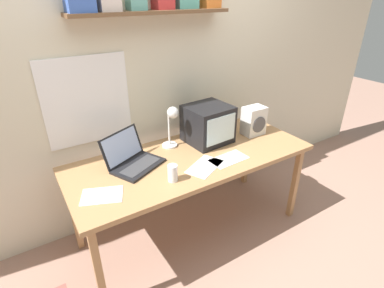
{
  "coord_description": "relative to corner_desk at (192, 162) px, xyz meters",
  "views": [
    {
      "loc": [
        -1.05,
        -1.66,
        1.84
      ],
      "look_at": [
        0.0,
        0.0,
        0.83
      ],
      "focal_mm": 28.0,
      "sensor_mm": 36.0,
      "label": 1
    }
  ],
  "objects": [
    {
      "name": "desk_lamp",
      "position": [
        -0.06,
        0.2,
        0.28
      ],
      "size": [
        0.12,
        0.16,
        0.34
      ],
      "rotation": [
        0.0,
        0.0,
        0.2
      ],
      "color": "silver",
      "rests_on": "corner_desk"
    },
    {
      "name": "open_notebook",
      "position": [
        0.2,
        -0.19,
        0.06
      ],
      "size": [
        0.29,
        0.17,
        0.0
      ],
      "rotation": [
        0.0,
        0.0,
        0.06
      ],
      "color": "silver",
      "rests_on": "corner_desk"
    },
    {
      "name": "laptop",
      "position": [
        -0.43,
        0.12,
        0.11
      ],
      "size": [
        0.44,
        0.41,
        0.23
      ],
      "rotation": [
        0.0,
        0.0,
        0.45
      ],
      "color": "black",
      "rests_on": "corner_desk"
    },
    {
      "name": "space_heater",
      "position": [
        0.65,
        0.05,
        0.18
      ],
      "size": [
        0.18,
        0.14,
        0.24
      ],
      "rotation": [
        0.0,
        0.0,
        -0.01
      ],
      "color": "silver",
      "rests_on": "corner_desk"
    },
    {
      "name": "loose_paper_near_laptop",
      "position": [
        -0.01,
        -0.18,
        0.06
      ],
      "size": [
        0.33,
        0.28,
        0.0
      ],
      "rotation": [
        0.0,
        0.0,
        0.46
      ],
      "color": "white",
      "rests_on": "corner_desk"
    },
    {
      "name": "crt_monitor",
      "position": [
        0.24,
        0.14,
        0.21
      ],
      "size": [
        0.36,
        0.35,
        0.3
      ],
      "rotation": [
        0.0,
        0.0,
        0.07
      ],
      "color": "black",
      "rests_on": "corner_desk"
    },
    {
      "name": "printed_handout",
      "position": [
        -0.73,
        -0.13,
        0.06
      ],
      "size": [
        0.29,
        0.25,
        0.0
      ],
      "rotation": [
        0.0,
        0.0,
        -0.39
      ],
      "color": "white",
      "rests_on": "corner_desk"
    },
    {
      "name": "ground_plane",
      "position": [
        0.0,
        0.0,
        -0.67
      ],
      "size": [
        12.0,
        12.0,
        0.0
      ],
      "primitive_type": "plane",
      "color": "#A27A69"
    },
    {
      "name": "corner_desk",
      "position": [
        0.0,
        0.0,
        0.0
      ],
      "size": [
        1.84,
        0.76,
        0.73
      ],
      "color": "#AB7B4E",
      "rests_on": "ground_plane"
    },
    {
      "name": "back_wall",
      "position": [
        -0.01,
        0.52,
        0.64
      ],
      "size": [
        5.6,
        0.24,
        2.6
      ],
      "color": "beige",
      "rests_on": "ground_plane"
    },
    {
      "name": "juice_glass",
      "position": [
        -0.28,
        -0.21,
        0.11
      ],
      "size": [
        0.07,
        0.07,
        0.11
      ],
      "color": "white",
      "rests_on": "corner_desk"
    }
  ]
}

